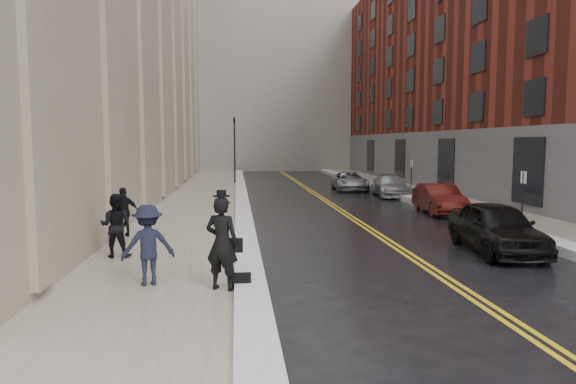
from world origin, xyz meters
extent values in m
plane|color=black|center=(0.00, 0.00, 0.00)|extent=(160.00, 160.00, 0.00)
cube|color=gray|center=(-4.50, 16.00, 0.07)|extent=(4.00, 64.00, 0.15)
cube|color=gray|center=(9.00, 16.00, 0.07)|extent=(3.00, 64.00, 0.15)
cube|color=gold|center=(2.38, 16.00, 0.00)|extent=(0.12, 64.00, 0.01)
cube|color=gold|center=(2.62, 16.00, 0.00)|extent=(0.12, 64.00, 0.01)
cube|color=white|center=(-2.20, 16.00, 0.13)|extent=(0.70, 60.80, 0.26)
cube|color=white|center=(7.15, 16.00, 0.15)|extent=(0.85, 60.80, 0.30)
cube|color=maroon|center=(17.50, 23.00, 9.00)|extent=(14.00, 50.00, 18.00)
cube|color=slate|center=(14.00, 66.00, 22.00)|extent=(22.00, 18.00, 44.00)
cylinder|color=black|center=(-2.60, 30.00, 2.60)|extent=(0.12, 0.12, 5.20)
imported|color=black|center=(-2.60, 30.00, 4.60)|extent=(0.18, 0.15, 0.90)
cylinder|color=black|center=(7.90, 8.00, 1.10)|extent=(0.06, 0.06, 2.20)
cube|color=white|center=(7.90, 8.00, 2.00)|extent=(0.02, 0.35, 0.45)
cylinder|color=black|center=(7.90, 20.00, 1.10)|extent=(0.06, 0.06, 2.20)
cube|color=white|center=(7.90, 20.00, 2.00)|extent=(0.02, 0.35, 0.45)
imported|color=black|center=(5.20, 4.75, 0.75)|extent=(2.16, 4.56, 1.50)
imported|color=#49100D|center=(6.80, 13.02, 0.68)|extent=(1.73, 4.24, 1.37)
imported|color=#A0A4A8|center=(6.80, 20.54, 0.65)|extent=(2.19, 4.60, 1.29)
imported|color=#A6A8AE|center=(5.20, 24.62, 0.64)|extent=(2.37, 4.71, 1.28)
imported|color=black|center=(-2.80, 1.12, 1.15)|extent=(0.86, 0.73, 2.00)
imported|color=black|center=(-5.77, 4.56, 1.02)|extent=(0.90, 0.73, 1.74)
imported|color=black|center=(-4.42, 1.67, 1.04)|extent=(1.28, 0.93, 1.77)
imported|color=black|center=(-6.20, 7.65, 0.97)|extent=(1.04, 0.76, 1.63)
camera|label=1|loc=(-2.48, -9.62, 3.27)|focal=32.00mm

